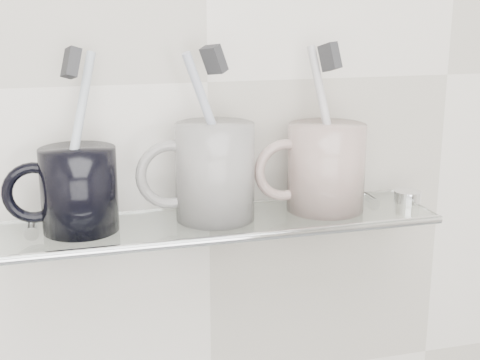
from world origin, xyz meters
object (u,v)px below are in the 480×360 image
object	(u,v)px
mug_center	(215,172)
mug_right	(326,167)
shelf_glass	(221,222)
mug_left	(79,190)

from	to	relation	value
mug_center	mug_right	world-z (taller)	mug_center
shelf_glass	mug_right	bearing A→B (deg)	2.20
mug_left	mug_right	size ratio (longest dim) A/B	0.88
shelf_glass	mug_left	xyz separation A→B (m)	(-0.16, 0.00, 0.05)
shelf_glass	mug_center	distance (m)	0.06
shelf_glass	mug_right	distance (m)	0.14
shelf_glass	mug_right	world-z (taller)	mug_right
mug_center	mug_right	size ratio (longest dim) A/B	1.07
mug_left	mug_center	distance (m)	0.15
shelf_glass	mug_center	size ratio (longest dim) A/B	4.52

